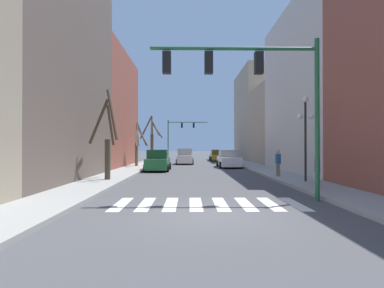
{
  "coord_description": "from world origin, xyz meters",
  "views": [
    {
      "loc": [
        -0.71,
        -9.12,
        2.09
      ],
      "look_at": [
        -0.35,
        22.76,
        2.33
      ],
      "focal_mm": 28.0,
      "sensor_mm": 36.0,
      "label": 1
    }
  ],
  "objects": [
    {
      "name": "building_row_right",
      "position": [
        9.94,
        18.0,
        5.97
      ],
      "size": [
        6.0,
        47.1,
        13.18
      ],
      "color": "#934C3D",
      "rests_on": "ground_plane"
    },
    {
      "name": "traffic_signal_near",
      "position": [
        1.84,
        2.27,
        4.62
      ],
      "size": [
        6.49,
        0.28,
        6.23
      ],
      "color": "#236038",
      "rests_on": "ground_plane"
    },
    {
      "name": "crosswalk_stripes",
      "position": [
        0.0,
        1.71,
        0.0
      ],
      "size": [
        6.75,
        2.6,
        0.01
      ],
      "color": "white",
      "rests_on": "ground_plane"
    },
    {
      "name": "car_driving_away_lane",
      "position": [
        -3.32,
        16.47,
        0.83
      ],
      "size": [
        2.05,
        4.44,
        1.8
      ],
      "rotation": [
        0.0,
        0.0,
        1.57
      ],
      "color": "#236B38",
      "rests_on": "ground_plane"
    },
    {
      "name": "car_at_intersection",
      "position": [
        3.27,
        20.5,
        0.81
      ],
      "size": [
        2.15,
        4.85,
        1.74
      ],
      "rotation": [
        0.0,
        0.0,
        1.57
      ],
      "color": "white",
      "rests_on": "ground_plane"
    },
    {
      "name": "sidewalk_left",
      "position": [
        -5.71,
        0.0,
        0.07
      ],
      "size": [
        2.47,
        90.0,
        0.15
      ],
      "color": "#9E9E99",
      "rests_on": "ground_plane"
    },
    {
      "name": "car_parked_left_near",
      "position": [
        -1.15,
        25.95,
        0.84
      ],
      "size": [
        2.0,
        4.16,
        1.82
      ],
      "rotation": [
        0.0,
        0.0,
        -1.57
      ],
      "color": "white",
      "rests_on": "ground_plane"
    },
    {
      "name": "traffic_signal_far",
      "position": [
        -2.3,
        42.14,
        4.8
      ],
      "size": [
        6.83,
        0.28,
        6.62
      ],
      "color": "#236038",
      "rests_on": "ground_plane"
    },
    {
      "name": "ground_plane",
      "position": [
        0.0,
        0.0,
        0.0
      ],
      "size": [
        240.0,
        240.0,
        0.0
      ],
      "primitive_type": "plane",
      "color": "#4C4C4F"
    },
    {
      "name": "building_row_left",
      "position": [
        -9.94,
        10.23,
        6.5
      ],
      "size": [
        6.0,
        33.76,
        13.82
      ],
      "color": "tan",
      "rests_on": "ground_plane"
    },
    {
      "name": "pedestrian_on_right_sidewalk",
      "position": [
        5.1,
        10.23,
        1.17
      ],
      "size": [
        0.27,
        0.74,
        1.72
      ],
      "rotation": [
        0.0,
        0.0,
        4.83
      ],
      "color": "#7A705B",
      "rests_on": "sidewalk_right"
    },
    {
      "name": "street_tree_left_near",
      "position": [
        -5.5,
        8.54,
        2.42
      ],
      "size": [
        1.99,
        2.76,
        5.27
      ],
      "color": "#473828",
      "rests_on": "sidewalk_left"
    },
    {
      "name": "street_tree_right_mid",
      "position": [
        -5.41,
        29.16,
        2.96
      ],
      "size": [
        2.97,
        2.9,
        5.9
      ],
      "color": "brown",
      "rests_on": "sidewalk_left"
    },
    {
      "name": "pedestrian_near_right_corner",
      "position": [
        5.14,
        4.43,
        1.1
      ],
      "size": [
        0.3,
        0.69,
        1.61
      ],
      "rotation": [
        0.0,
        0.0,
        1.29
      ],
      "color": "#282D47",
      "rests_on": "sidewalk_right"
    },
    {
      "name": "street_lamp_right_corner",
      "position": [
        5.79,
        7.42,
        3.48
      ],
      "size": [
        0.95,
        0.36,
        4.74
      ],
      "color": "black",
      "rests_on": "sidewalk_right"
    },
    {
      "name": "street_tree_right_near",
      "position": [
        -5.74,
        20.65,
        2.25
      ],
      "size": [
        1.35,
        3.2,
        4.36
      ],
      "color": "brown",
      "rests_on": "sidewalk_left"
    },
    {
      "name": "car_parked_left_mid",
      "position": [
        3.32,
        33.13,
        0.75
      ],
      "size": [
        2.05,
        4.27,
        1.6
      ],
      "rotation": [
        0.0,
        0.0,
        1.57
      ],
      "color": "#A38423",
      "rests_on": "ground_plane"
    }
  ]
}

